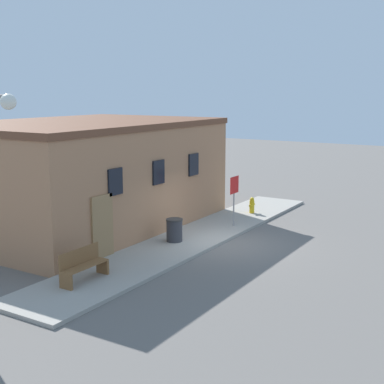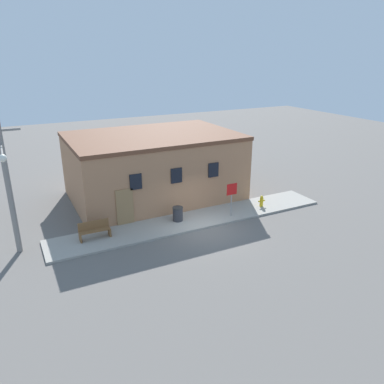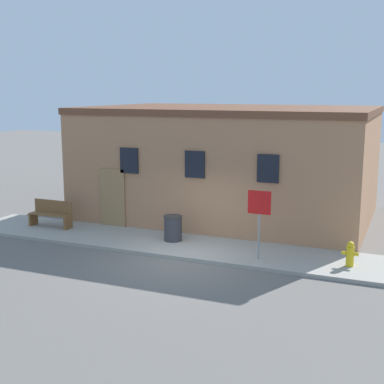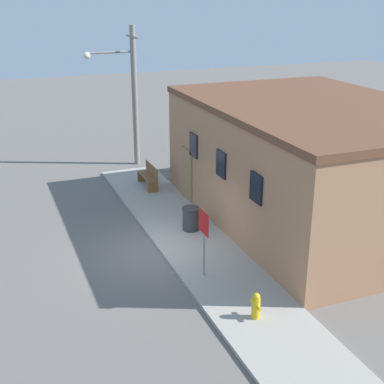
% 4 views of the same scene
% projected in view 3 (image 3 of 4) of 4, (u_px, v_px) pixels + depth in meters
% --- Properties ---
extents(ground_plane, '(80.00, 80.00, 0.00)m').
position_uv_depth(ground_plane, '(181.00, 261.00, 15.83)').
color(ground_plane, '#66605B').
extents(sidewalk, '(16.86, 2.49, 0.11)m').
position_uv_depth(sidewalk, '(197.00, 248.00, 16.95)').
color(sidewalk, '#9E998E').
rests_on(sidewalk, ground).
extents(brick_building, '(10.82, 7.42, 4.33)m').
position_uv_depth(brick_building, '(230.00, 162.00, 21.20)').
color(brick_building, '#A87551').
rests_on(brick_building, ground).
extents(fire_hydrant, '(0.46, 0.22, 0.72)m').
position_uv_depth(fire_hydrant, '(350.00, 254.00, 14.92)').
color(fire_hydrant, gold).
rests_on(fire_hydrant, sidewalk).
extents(stop_sign, '(0.68, 0.06, 2.04)m').
position_uv_depth(stop_sign, '(259.00, 212.00, 15.34)').
color(stop_sign, gray).
rests_on(stop_sign, sidewalk).
extents(bench, '(1.61, 0.44, 0.94)m').
position_uv_depth(bench, '(51.00, 214.00, 19.27)').
color(bench, brown).
rests_on(bench, sidewalk).
extents(trash_bin, '(0.61, 0.61, 0.83)m').
position_uv_depth(trash_bin, '(173.00, 228.00, 17.47)').
color(trash_bin, '#333338').
rests_on(trash_bin, sidewalk).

